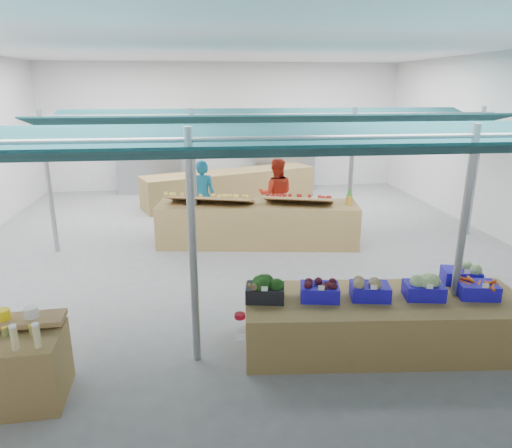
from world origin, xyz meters
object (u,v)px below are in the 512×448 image
object	(u,v)px
fruit_counter	(258,224)
vendor_left	(202,196)
veg_counter	(382,322)
vendor_right	(276,194)

from	to	relation	value
fruit_counter	vendor_left	size ratio (longest dim) A/B	2.50
veg_counter	fruit_counter	bearing A→B (deg)	109.84
fruit_counter	vendor_left	world-z (taller)	vendor_left
vendor_left	vendor_right	xyz separation A→B (m)	(1.80, 0.00, 0.00)
vendor_right	vendor_left	bearing A→B (deg)	8.26
vendor_left	vendor_right	world-z (taller)	same
veg_counter	fruit_counter	distance (m)	4.56
fruit_counter	veg_counter	bearing A→B (deg)	-67.27
vendor_left	vendor_right	size ratio (longest dim) A/B	1.00
vendor_right	fruit_counter	bearing A→B (deg)	69.65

